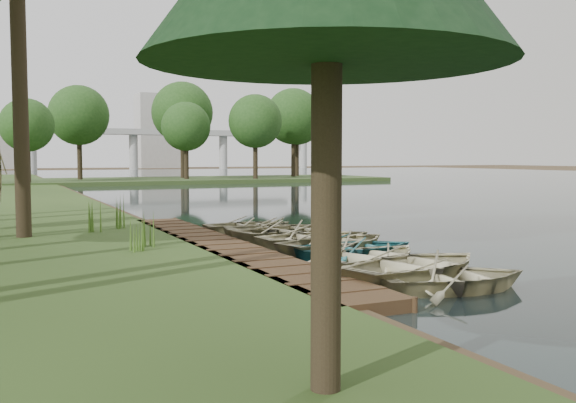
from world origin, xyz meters
name	(u,v)px	position (x,y,z in m)	size (l,w,h in m)	color
ground	(275,251)	(0.00, 0.00, 0.00)	(300.00, 300.00, 0.00)	#3D2F1D
water	(527,192)	(30.00, 20.00, 0.03)	(130.00, 200.00, 0.05)	black
boardwalk	(223,249)	(-1.60, 0.00, 0.15)	(1.60, 16.00, 0.30)	#392716
peninsula	(153,181)	(8.00, 50.00, 0.23)	(50.00, 14.00, 0.45)	#30441E
far_trees	(120,121)	(4.67, 50.00, 6.43)	(45.60, 5.60, 8.80)	black
bridge	(96,136)	(12.31, 120.00, 7.08)	(95.90, 4.00, 8.60)	#A5A5A0
building_a	(158,131)	(30.00, 140.00, 9.00)	(10.00, 8.00, 18.00)	#A5A5A0
building_b	(2,143)	(-5.00, 145.00, 6.00)	(8.00, 8.00, 12.00)	#A5A5A0
rowboat_0	(455,274)	(0.98, -6.82, 0.39)	(2.34, 3.28, 0.68)	tan
rowboat_1	(418,262)	(0.97, -5.63, 0.46)	(2.80, 3.92, 0.81)	tan
rowboat_2	(372,253)	(0.95, -3.79, 0.41)	(2.48, 3.47, 0.72)	tan
rowboat_3	(355,245)	(1.27, -2.46, 0.41)	(2.45, 3.44, 0.71)	#276A6E
rowboat_4	(337,240)	(1.27, -1.46, 0.44)	(2.69, 3.77, 0.78)	tan
rowboat_5	(317,235)	(1.26, -0.26, 0.43)	(2.62, 3.67, 0.76)	tan
rowboat_6	(291,228)	(1.24, 1.51, 0.45)	(2.78, 3.90, 0.81)	tan
rowboat_7	(278,227)	(1.16, 2.38, 0.42)	(2.53, 3.55, 0.73)	tan
rowboat_8	(249,224)	(0.81, 4.13, 0.38)	(2.28, 3.19, 0.66)	tan
reeds_0	(135,234)	(-4.12, -0.41, 0.75)	(0.60, 0.60, 0.90)	#3F661E
reeds_1	(148,231)	(-3.61, 0.37, 0.74)	(0.60, 0.60, 0.88)	#3F661E
reeds_2	(95,217)	(-4.42, 4.57, 0.79)	(0.60, 0.60, 0.98)	#3F661E
reeds_3	(121,213)	(-3.46, 5.30, 0.82)	(0.60, 0.60, 1.04)	#3F661E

